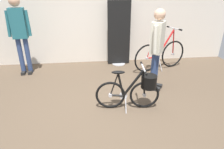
% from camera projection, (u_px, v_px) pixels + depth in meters
% --- Properties ---
extents(ground_plane, '(7.49, 7.49, 0.00)m').
position_uv_depth(ground_plane, '(105.00, 112.00, 3.34)').
color(ground_plane, brown).
extents(back_wall, '(7.49, 0.10, 2.69)m').
position_uv_depth(back_wall, '(96.00, 13.00, 5.15)').
color(back_wall, silver).
rests_on(back_wall, ground_plane).
extents(floor_banner_stand, '(0.60, 0.36, 1.68)m').
position_uv_depth(floor_banner_stand, '(119.00, 37.00, 5.15)').
color(floor_banner_stand, '#B7B7BC').
rests_on(floor_banner_stand, ground_plane).
extents(folding_bike_foreground, '(1.10, 0.53, 0.78)m').
position_uv_depth(folding_bike_foreground, '(135.00, 89.00, 3.30)').
color(folding_bike_foreground, black).
rests_on(folding_bike_foreground, ground_plane).
extents(display_bike_left, '(1.46, 0.62, 1.05)m').
position_uv_depth(display_bike_left, '(160.00, 55.00, 4.95)').
color(display_bike_left, black).
rests_on(display_bike_left, ground_plane).
extents(visitor_near_wall, '(0.38, 0.44, 1.61)m').
position_uv_depth(visitor_near_wall, '(157.00, 46.00, 3.77)').
color(visitor_near_wall, navy).
rests_on(visitor_near_wall, ground_plane).
extents(visitor_browsing, '(0.53, 0.30, 1.81)m').
position_uv_depth(visitor_browsing, '(20.00, 30.00, 4.46)').
color(visitor_browsing, navy).
rests_on(visitor_browsing, ground_plane).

